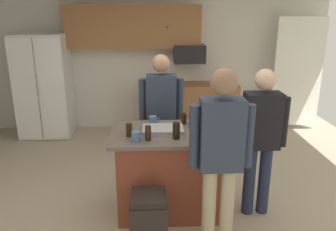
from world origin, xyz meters
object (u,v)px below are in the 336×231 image
(person_elder_center, at_px, (221,151))
(glass_short_whisky, at_px, (176,131))
(mug_blue_stoneware, at_px, (153,120))
(mug_ceramic_white, at_px, (136,136))
(microwave_over_range, at_px, (189,54))
(kitchen_island, at_px, (169,171))
(person_guest_right, at_px, (161,110))
(glass_stout_tall, at_px, (184,118))
(trash_bin, at_px, (149,223))
(person_guest_left, at_px, (261,134))
(glass_pilsner, at_px, (129,130))
(serving_tray, at_px, (163,129))
(refrigerator, at_px, (44,86))
(glass_dark_ale, at_px, (192,120))
(tumbler_amber, at_px, (148,133))

(person_elder_center, bearing_deg, glass_short_whisky, 5.19)
(mug_blue_stoneware, distance_m, mug_ceramic_white, 0.52)
(microwave_over_range, relative_size, kitchen_island, 0.45)
(person_guest_right, xyz_separation_m, glass_stout_tall, (0.24, -0.50, 0.05))
(person_elder_center, relative_size, trash_bin, 2.89)
(microwave_over_range, distance_m, glass_short_whisky, 2.98)
(person_guest_left, xyz_separation_m, glass_stout_tall, (-0.79, 0.36, 0.07))
(microwave_over_range, xyz_separation_m, person_elder_center, (-0.09, -3.40, -0.42))
(person_guest_right, height_order, glass_pilsner, person_guest_right)
(person_guest_right, relative_size, mug_ceramic_white, 12.82)
(glass_stout_tall, height_order, mug_blue_stoneware, glass_stout_tall)
(glass_stout_tall, distance_m, mug_ceramic_white, 0.73)
(serving_tray, bearing_deg, kitchen_island, -21.66)
(person_guest_right, distance_m, trash_bin, 1.61)
(glass_short_whisky, distance_m, serving_tray, 0.27)
(kitchen_island, relative_size, glass_short_whisky, 7.44)
(refrigerator, bearing_deg, glass_dark_ale, -46.22)
(microwave_over_range, bearing_deg, mug_ceramic_white, -106.01)
(mug_ceramic_white, distance_m, serving_tray, 0.40)
(person_elder_center, relative_size, mug_ceramic_white, 13.35)
(microwave_over_range, bearing_deg, glass_stout_tall, -97.56)
(tumbler_amber, xyz_separation_m, glass_pilsner, (-0.20, 0.12, -0.01))
(person_guest_right, height_order, mug_blue_stoneware, person_guest_right)
(microwave_over_range, relative_size, glass_short_whisky, 3.31)
(tumbler_amber, relative_size, mug_ceramic_white, 1.15)
(person_guest_right, bearing_deg, kitchen_island, 0.00)
(refrigerator, relative_size, glass_short_whisky, 10.79)
(mug_blue_stoneware, xyz_separation_m, mug_ceramic_white, (-0.17, -0.49, -0.00))
(person_guest_right, bearing_deg, glass_short_whisky, 2.47)
(glass_stout_tall, relative_size, serving_tray, 0.29)
(refrigerator, bearing_deg, tumbler_amber, -56.60)
(glass_stout_tall, bearing_deg, person_guest_right, 115.83)
(person_guest_left, distance_m, glass_stout_tall, 0.87)
(person_guest_left, distance_m, glass_short_whisky, 0.92)
(glass_short_whisky, xyz_separation_m, mug_blue_stoneware, (-0.23, 0.44, -0.03))
(mug_ceramic_white, bearing_deg, refrigerator, 121.52)
(mug_blue_stoneware, bearing_deg, kitchen_island, -54.18)
(tumbler_amber, distance_m, glass_pilsner, 0.23)
(glass_dark_ale, distance_m, mug_blue_stoneware, 0.44)
(kitchen_island, bearing_deg, glass_dark_ale, 29.29)
(tumbler_amber, height_order, serving_tray, tumbler_amber)
(person_elder_center, relative_size, tumbler_amber, 11.60)
(refrigerator, xyz_separation_m, person_guest_left, (3.07, -2.70, 0.04))
(glass_dark_ale, bearing_deg, glass_pilsner, -159.49)
(microwave_over_range, distance_m, trash_bin, 3.67)
(microwave_over_range, bearing_deg, trash_bin, -102.19)
(glass_dark_ale, relative_size, trash_bin, 0.27)
(mug_blue_stoneware, bearing_deg, glass_short_whisky, -62.27)
(tumbler_amber, xyz_separation_m, glass_dark_ale, (0.48, 0.38, 0.01))
(person_elder_center, relative_size, person_guest_left, 1.07)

